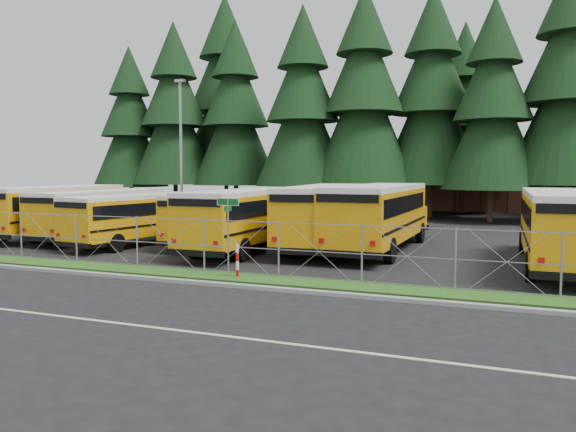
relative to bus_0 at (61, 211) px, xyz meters
The scene contains 28 objects.
ground 15.78m from the bus_0, 22.72° to the right, with size 120.00×120.00×0.00m, color black.
curb 17.21m from the bus_0, 32.32° to the right, with size 50.00×0.25×0.12m, color gray.
grass_verge 16.50m from the bus_0, 28.20° to the right, with size 50.00×1.40×0.06m, color #1B4614.
road_lane_line 20.25m from the bus_0, 44.15° to the right, with size 50.00×0.12×0.01m, color beige.
chainlink_fence 16.13m from the bus_0, 26.00° to the right, with size 44.00×0.10×2.00m, color #989AA1, non-canonical shape.
brick_building 39.67m from the bus_0, 58.87° to the left, with size 22.00×10.00×6.00m, color brown.
bus_0 is the anchor object (origin of this frame).
bus_1 3.16m from the bus_0, ahead, with size 2.42×10.27×2.69m, color orange, non-canonical shape.
bus_2 6.67m from the bus_0, 10.59° to the right, with size 2.31×9.81×2.57m, color orange, non-canonical shape.
bus_3 9.89m from the bus_0, ahead, with size 2.37×10.05×2.63m, color orange, non-canonical shape.
bus_4 12.67m from the bus_0, ahead, with size 2.60×11.02×2.89m, color orange, non-canonical shape.
bus_5 15.79m from the bus_0, ahead, with size 2.75×11.66×3.06m, color orange, non-canonical shape.
bus_6 18.42m from the bus_0, ahead, with size 2.80×11.85×3.11m, color orange, non-canonical shape.
bus_east 25.93m from the bus_0, ahead, with size 2.70×11.42×2.99m, color orange, non-canonical shape.
street_sign 16.77m from the bus_0, 27.56° to the right, with size 0.84×0.55×2.81m.
striped_bollard 17.06m from the bus_0, 26.93° to the right, with size 0.11×0.11×1.20m, color #B20C0C.
light_standard 10.24m from the bus_0, 75.37° to the left, with size 0.70×0.35×10.14m.
conifer_0 22.53m from the bus_0, 116.55° to the left, with size 7.02×7.02×15.53m, color black, non-canonical shape.
conifer_1 21.57m from the bus_0, 104.13° to the left, with size 7.89×7.89×17.44m, color black, non-canonical shape.
conifer_2 21.66m from the bus_0, 87.25° to the left, with size 7.77×7.77×17.17m, color black, non-canonical shape.
conifer_3 21.41m from the bus_0, 66.33° to the left, with size 7.80×7.80×17.25m, color black, non-canonical shape.
conifer_4 24.36m from the bus_0, 55.52° to the left, with size 8.33×8.33×18.43m, color black, non-canonical shape.
conifer_5 28.91m from the bus_0, 49.53° to the left, with size 8.31×8.31×18.39m, color black, non-canonical shape.
conifer_6 30.32m from the bus_0, 39.71° to the left, with size 7.42×7.42×16.41m, color black, non-canonical shape.
conifer_7 35.01m from the bus_0, 35.45° to the left, with size 8.58×8.58×18.97m, color black, non-canonical shape.
conifer_10 26.85m from the bus_0, 95.66° to the left, with size 9.56×9.56×21.14m, color black, non-canonical shape.
conifer_11 30.04m from the bus_0, 67.70° to the left, with size 6.95×6.95×15.36m, color black, non-canonical shape.
conifer_12 34.86m from the bus_0, 54.00° to the left, with size 7.66×7.66×16.94m, color black, non-canonical shape.
Camera 1 is at (9.48, -19.11, 3.75)m, focal length 35.00 mm.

